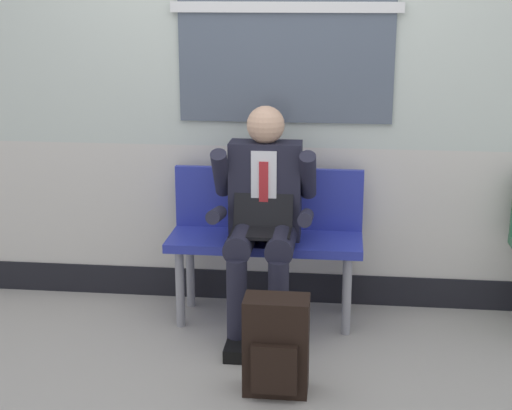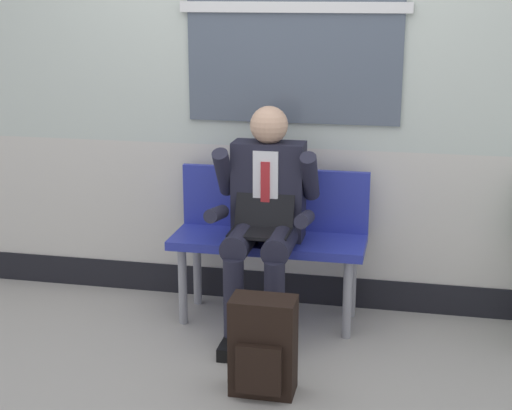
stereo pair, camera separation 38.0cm
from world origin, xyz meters
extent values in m
plane|color=#9E9991|center=(0.00, 0.00, 0.00)|extent=(18.00, 18.00, 0.00)
cube|color=beige|center=(0.00, 0.76, 0.58)|extent=(5.96, 0.12, 0.78)
cube|color=black|center=(0.00, 0.76, 0.09)|extent=(5.96, 0.14, 0.19)
cube|color=#4C5666|center=(0.15, 0.69, 1.77)|extent=(1.23, 0.02, 1.30)
cube|color=silver|center=(0.15, 0.68, 1.77)|extent=(1.31, 0.03, 0.06)
cube|color=#28339E|center=(0.06, 0.41, 0.48)|extent=(1.10, 0.42, 0.05)
cube|color=#28339E|center=(0.06, 0.59, 0.69)|extent=(1.10, 0.04, 0.36)
cylinder|color=gray|center=(-0.41, 0.26, 0.23)|extent=(0.05, 0.05, 0.46)
cylinder|color=gray|center=(-0.41, 0.56, 0.23)|extent=(0.05, 0.05, 0.46)
cylinder|color=gray|center=(0.53, 0.26, 0.23)|extent=(0.05, 0.05, 0.46)
cylinder|color=gray|center=(0.53, 0.56, 0.23)|extent=(0.05, 0.05, 0.46)
cylinder|color=#1E1E2D|center=(-0.05, 0.20, 0.55)|extent=(0.15, 0.40, 0.15)
cylinder|color=#1E1E2D|center=(-0.05, 0.01, 0.25)|extent=(0.11, 0.11, 0.51)
cube|color=black|center=(-0.05, -0.05, 0.04)|extent=(0.10, 0.26, 0.07)
cylinder|color=#1E1E2D|center=(0.17, 0.20, 0.55)|extent=(0.15, 0.40, 0.15)
cylinder|color=#1E1E2D|center=(0.17, 0.01, 0.25)|extent=(0.11, 0.11, 0.51)
cube|color=black|center=(0.17, -0.05, 0.04)|extent=(0.10, 0.26, 0.07)
cube|color=#1E1E2D|center=(0.06, 0.41, 0.78)|extent=(0.40, 0.18, 0.55)
cube|color=silver|center=(0.06, 0.32, 0.83)|extent=(0.14, 0.01, 0.39)
cube|color=#B22328|center=(0.06, 0.31, 0.80)|extent=(0.05, 0.01, 0.33)
sphere|color=tan|center=(0.06, 0.41, 1.15)|extent=(0.21, 0.21, 0.21)
cylinder|color=#1E1E2D|center=(-0.18, 0.34, 0.89)|extent=(0.09, 0.25, 0.30)
cylinder|color=#1E1E2D|center=(-0.18, 0.17, 0.70)|extent=(0.08, 0.27, 0.12)
cylinder|color=#1E1E2D|center=(0.30, 0.34, 0.89)|extent=(0.09, 0.25, 0.30)
cylinder|color=#1E1E2D|center=(0.30, 0.17, 0.70)|extent=(0.08, 0.27, 0.12)
cube|color=black|center=(0.06, 0.17, 0.61)|extent=(0.33, 0.22, 0.02)
cube|color=black|center=(0.06, 0.30, 0.72)|extent=(0.33, 0.08, 0.21)
cube|color=black|center=(0.20, -0.41, 0.24)|extent=(0.31, 0.18, 0.48)
cube|color=black|center=(0.20, -0.52, 0.17)|extent=(0.22, 0.04, 0.24)
camera|label=1|loc=(0.48, -3.75, 1.87)|focal=54.17mm
camera|label=2|loc=(0.85, -3.69, 1.87)|focal=54.17mm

